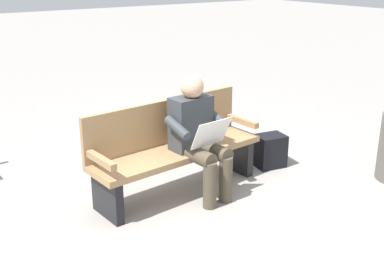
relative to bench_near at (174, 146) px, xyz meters
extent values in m
plane|color=gray|center=(-0.01, 0.07, -0.46)|extent=(40.00, 40.00, 0.00)
cube|color=#9E7A51|center=(-0.01, 0.07, -0.04)|extent=(1.84, 0.64, 0.06)
cube|color=#9E7A51|center=(0.01, -0.14, 0.22)|extent=(1.80, 0.21, 0.45)
cube|color=#9E7A51|center=(-0.85, 0.00, 0.11)|extent=(0.10, 0.48, 0.06)
cube|color=#9E7A51|center=(0.84, 0.15, 0.11)|extent=(0.10, 0.48, 0.06)
cube|color=black|center=(-0.80, 0.00, -0.26)|extent=(0.12, 0.44, 0.39)
cube|color=black|center=(0.79, 0.14, -0.26)|extent=(0.12, 0.44, 0.39)
cube|color=#33383D|center=(-0.13, 0.11, 0.25)|extent=(0.42, 0.25, 0.52)
sphere|color=tan|center=(-0.13, 0.13, 0.61)|extent=(0.22, 0.22, 0.22)
cylinder|color=#4C4233|center=(-0.25, 0.31, 0.01)|extent=(0.19, 0.43, 0.15)
cylinder|color=#4C4233|center=(-0.05, 0.33, 0.01)|extent=(0.19, 0.43, 0.15)
cylinder|color=#4C4233|center=(-0.26, 0.50, -0.23)|extent=(0.13, 0.13, 0.45)
cylinder|color=#4C4233|center=(-0.07, 0.52, -0.23)|extent=(0.13, 0.13, 0.45)
cylinder|color=#33383D|center=(-0.38, 0.19, 0.28)|extent=(0.12, 0.32, 0.18)
cylinder|color=#33383D|center=(0.10, 0.23, 0.28)|extent=(0.12, 0.32, 0.18)
cube|color=silver|center=(-0.16, 0.41, 0.23)|extent=(0.41, 0.17, 0.27)
cube|color=black|center=(-1.19, 0.12, -0.28)|extent=(0.35, 0.29, 0.37)
cube|color=black|center=(-1.22, -0.02, -0.33)|extent=(0.22, 0.08, 0.17)
camera|label=1|loc=(2.33, 3.73, 1.70)|focal=44.84mm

